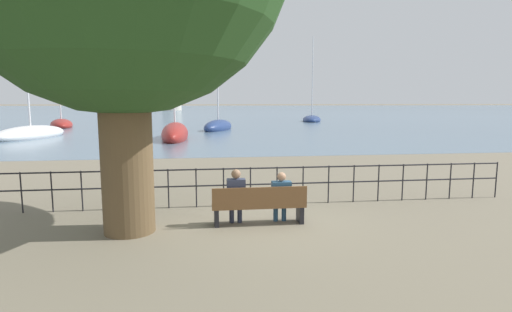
% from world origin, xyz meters
% --- Properties ---
extents(ground_plane, '(1000.00, 1000.00, 0.00)m').
position_xyz_m(ground_plane, '(0.00, 0.00, 0.00)').
color(ground_plane, '#7A705B').
extents(harbor_water, '(600.00, 300.00, 0.01)m').
position_xyz_m(harbor_water, '(0.00, 161.19, 0.00)').
color(harbor_water, slate).
rests_on(harbor_water, ground_plane).
extents(park_bench, '(2.15, 0.45, 0.90)m').
position_xyz_m(park_bench, '(0.00, -0.07, 0.44)').
color(park_bench, brown).
rests_on(park_bench, ground_plane).
extents(seated_person_left, '(0.42, 0.35, 1.29)m').
position_xyz_m(seated_person_left, '(-0.52, 0.01, 0.71)').
color(seated_person_left, '#2D3347').
rests_on(seated_person_left, ground_plane).
extents(seated_person_right, '(0.44, 0.35, 1.20)m').
position_xyz_m(seated_person_right, '(0.52, 0.01, 0.66)').
color(seated_person_right, navy).
rests_on(seated_person_right, ground_plane).
extents(promenade_railing, '(14.57, 0.04, 1.05)m').
position_xyz_m(promenade_railing, '(-0.00, 1.65, 0.69)').
color(promenade_railing, black).
rests_on(promenade_railing, ground_plane).
extents(sailboat_0, '(4.29, 7.50, 12.37)m').
position_xyz_m(sailboat_0, '(14.28, 47.73, 0.31)').
color(sailboat_0, navy).
rests_on(sailboat_0, ground_plane).
extents(sailboat_1, '(4.07, 6.44, 10.32)m').
position_xyz_m(sailboat_1, '(0.16, 31.22, 0.35)').
color(sailboat_1, navy).
rests_on(sailboat_1, ground_plane).
extents(sailboat_2, '(2.05, 8.21, 7.99)m').
position_xyz_m(sailboat_2, '(-3.44, 22.06, 0.37)').
color(sailboat_2, maroon).
rests_on(sailboat_2, ground_plane).
extents(sailboat_3, '(4.16, 6.52, 7.71)m').
position_xyz_m(sailboat_3, '(-16.98, 37.95, 0.29)').
color(sailboat_3, maroon).
rests_on(sailboat_3, ground_plane).
extents(sailboat_4, '(4.45, 7.84, 9.48)m').
position_xyz_m(sailboat_4, '(-14.75, 24.44, 0.30)').
color(sailboat_4, white).
rests_on(sailboat_4, ground_plane).
extents(harbor_lighthouse, '(6.34, 6.34, 18.61)m').
position_xyz_m(harbor_lighthouse, '(-11.89, 127.93, 8.66)').
color(harbor_lighthouse, beige).
rests_on(harbor_lighthouse, ground_plane).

